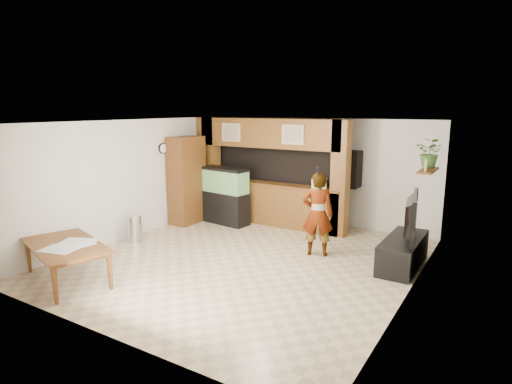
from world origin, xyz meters
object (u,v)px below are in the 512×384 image
Objects in this scene: television at (405,216)px; dining_table at (65,263)px; person at (318,214)px; aquarium at (225,196)px; pantry_cabinet at (187,180)px.

dining_table is (-4.65, -3.63, -0.63)m from television.
person is at bearing 88.34° from television.
person reaches higher than television.
television is 0.86× the size of person.
person is (2.91, -0.97, 0.14)m from aquarium.
aquarium is at bearing 106.74° from dining_table.
pantry_cabinet is 4.07m from dining_table.
television is (5.35, -0.30, -0.13)m from pantry_cabinet.
aquarium reaches higher than dining_table.
pantry_cabinet reaches higher than person.
pantry_cabinet is 1.03m from aquarium.
television is 5.94m from dining_table.
person reaches higher than dining_table.
television is at bearing 168.28° from person.
pantry_cabinet is 1.20× the size of dining_table.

